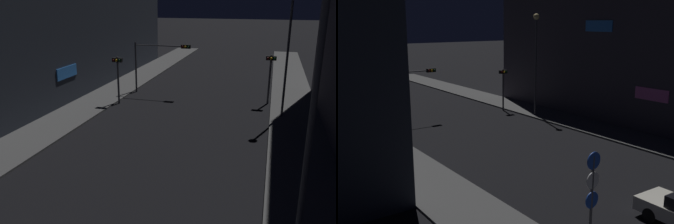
{
  "view_description": "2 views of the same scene",
  "coord_description": "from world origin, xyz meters",
  "views": [
    {
      "loc": [
        5.89,
        0.63,
        8.24
      ],
      "look_at": [
        0.68,
        18.68,
        2.29
      ],
      "focal_mm": 38.88,
      "sensor_mm": 36.0,
      "label": 1
    },
    {
      "loc": [
        -16.09,
        -1.0,
        8.31
      ],
      "look_at": [
        -0.26,
        21.11,
        2.23
      ],
      "focal_mm": 43.33,
      "sensor_mm": 36.0,
      "label": 2
    }
  ],
  "objects": [
    {
      "name": "street_lamp_far_block",
      "position": [
        6.84,
        26.55,
        6.15
      ],
      "size": [
        0.54,
        0.54,
        8.87
      ],
      "color": "#47474C",
      "rests_on": "sidewalk_right"
    },
    {
      "name": "sidewalk_left",
      "position": [
        -7.78,
        29.12,
        0.06
      ],
      "size": [
        3.46,
        62.25,
        0.13
      ],
      "primitive_type": "cube",
      "color": "#4C4C4C",
      "rests_on": "ground_plane"
    },
    {
      "name": "sidewalk_right",
      "position": [
        7.78,
        29.12,
        0.06
      ],
      "size": [
        3.46,
        62.25,
        0.13
      ],
      "primitive_type": "cube",
      "color": "#4C4C4C",
      "rests_on": "ground_plane"
    },
    {
      "name": "building_facade_left",
      "position": [
        -14.16,
        32.08,
        7.36
      ],
      "size": [
        9.39,
        33.64,
        14.72
      ],
      "color": "#282D38",
      "rests_on": "ground_plane"
    },
    {
      "name": "street_lamp_near_block",
      "position": [
        6.96,
        9.93,
        5.46
      ],
      "size": [
        0.45,
        0.45,
        8.54
      ],
      "color": "#47474C",
      "rests_on": "sidewalk_right"
    },
    {
      "name": "traffic_light_overhead",
      "position": [
        -3.69,
        30.75,
        3.35
      ],
      "size": [
        5.04,
        0.42,
        4.5
      ],
      "color": "#47474C",
      "rests_on": "ground_plane"
    },
    {
      "name": "traffic_light_left_kerb",
      "position": [
        -5.8,
        26.77,
        2.71
      ],
      "size": [
        0.8,
        0.42,
        3.79
      ],
      "color": "#47474C",
      "rests_on": "ground_plane"
    },
    {
      "name": "traffic_light_right_kerb",
      "position": [
        5.8,
        30.02,
        2.81
      ],
      "size": [
        0.8,
        0.42,
        3.95
      ],
      "color": "#47474C",
      "rests_on": "ground_plane"
    }
  ]
}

